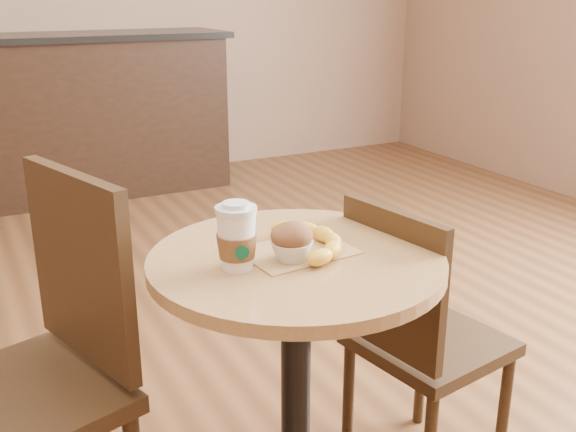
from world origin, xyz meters
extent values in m
cylinder|color=black|center=(0.04, -0.11, 0.38)|extent=(0.07, 0.07, 0.72)
cylinder|color=#A17A4A|center=(0.04, -0.11, 0.73)|extent=(0.66, 0.66, 0.03)
cube|color=#332212|center=(-0.57, 0.04, 0.47)|extent=(0.52, 0.52, 0.04)
cylinder|color=#332212|center=(-0.45, 0.26, 0.23)|extent=(0.04, 0.04, 0.47)
cube|color=#332212|center=(-0.39, 0.09, 0.73)|extent=(0.15, 0.39, 0.44)
cube|color=#332212|center=(0.47, -0.07, 0.40)|extent=(0.41, 0.41, 0.04)
cylinder|color=#332212|center=(0.64, -0.20, 0.20)|extent=(0.03, 0.03, 0.40)
cylinder|color=#332212|center=(0.59, 0.10, 0.20)|extent=(0.03, 0.03, 0.40)
cylinder|color=#332212|center=(0.29, 0.05, 0.20)|extent=(0.03, 0.03, 0.40)
cube|color=#332212|center=(0.31, -0.10, 0.62)|extent=(0.08, 0.34, 0.37)
cube|color=black|center=(0.00, 3.18, 0.50)|extent=(2.20, 0.60, 1.00)
cube|color=black|center=(0.00, 3.18, 1.02)|extent=(2.30, 0.65, 0.04)
cube|color=tan|center=(0.05, -0.09, 0.75)|extent=(0.26, 0.20, 0.00)
cylinder|color=silver|center=(-0.11, -0.12, 0.88)|extent=(0.09, 0.09, 0.01)
cylinder|color=silver|center=(-0.11, -0.12, 0.89)|extent=(0.06, 0.06, 0.01)
cylinder|color=#07482E|center=(-0.11, -0.16, 0.80)|extent=(0.03, 0.01, 0.03)
ellipsoid|color=brown|center=(0.01, -0.13, 0.81)|extent=(0.09, 0.09, 0.06)
ellipsoid|color=beige|center=(0.01, -0.13, 0.83)|extent=(0.03, 0.03, 0.02)
camera|label=1|loc=(-0.61, -1.33, 1.31)|focal=42.00mm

